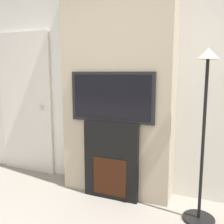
# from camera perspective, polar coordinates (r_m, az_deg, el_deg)

# --- Properties ---
(wall_back) EXTENTS (6.00, 0.06, 2.70)m
(wall_back) POSITION_cam_1_polar(r_m,az_deg,el_deg) (3.05, 2.50, 7.48)
(wall_back) COLOR silver
(wall_back) RESTS_ON ground_plane
(chimney_breast) EXTENTS (1.28, 0.32, 2.70)m
(chimney_breast) POSITION_cam_1_polar(r_m,az_deg,el_deg) (2.87, 1.21, 7.39)
(chimney_breast) COLOR tan
(chimney_breast) RESTS_ON ground_plane
(fireplace) EXTENTS (0.64, 0.15, 0.89)m
(fireplace) POSITION_cam_1_polar(r_m,az_deg,el_deg) (2.90, -0.01, -10.97)
(fireplace) COLOR black
(fireplace) RESTS_ON ground_plane
(television) EXTENTS (0.97, 0.07, 0.55)m
(television) POSITION_cam_1_polar(r_m,az_deg,el_deg) (2.73, -0.03, 3.42)
(television) COLOR black
(television) RESTS_ON fireplace
(floor_lamp) EXTENTS (0.30, 0.30, 1.65)m
(floor_lamp) POSITION_cam_1_polar(r_m,az_deg,el_deg) (2.45, 20.33, -2.15)
(floor_lamp) COLOR black
(floor_lamp) RESTS_ON ground_plane
(entry_door) EXTENTS (0.88, 0.09, 1.98)m
(entry_door) POSITION_cam_1_polar(r_m,az_deg,el_deg) (3.78, -19.12, 1.84)
(entry_door) COLOR silver
(entry_door) RESTS_ON ground_plane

